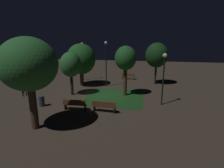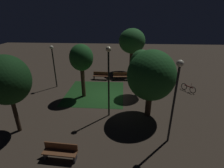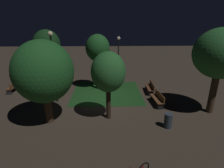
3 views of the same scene
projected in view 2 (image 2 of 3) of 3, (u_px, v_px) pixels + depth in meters
The scene contains 15 objects.
ground_plane at pixel (108, 95), 15.68m from camera, with size 60.00×60.00×0.00m, color #3D3328.
grass_lawn at pixel (95, 93), 16.18m from camera, with size 5.45×5.74×0.01m, color #194219.
bench_front_right at pixel (121, 76), 19.27m from camera, with size 1.83×0.62×0.88m.
bench_lawn_edge at pixel (101, 75), 19.41m from camera, with size 1.82×0.57×0.88m.
bench_by_lamp at pixel (60, 151), 8.66m from camera, with size 1.83×0.59×0.88m.
tree_left_canopy at pixel (141, 64), 14.85m from camera, with size 2.03×2.03×4.24m.
tree_right_canopy at pixel (81, 59), 14.18m from camera, with size 2.03×2.03×4.80m.
tree_back_right at pixel (151, 76), 11.45m from camera, with size 3.34×3.34×4.94m.
tree_back_left at pixel (132, 41), 20.81m from camera, with size 3.28×3.28×5.51m.
tree_near_wall at pixel (7, 80), 9.59m from camera, with size 2.66×2.66×5.03m.
lamp_post_path_center at pixel (109, 72), 11.27m from camera, with size 0.36×0.36×5.18m.
lamp_post_plaza_west at pixel (53, 59), 16.45m from camera, with size 0.36×0.36×4.30m.
lamp_post_near_wall at pixel (176, 90), 8.77m from camera, with size 0.36×0.36×5.00m.
trash_bin at pixel (147, 77), 18.90m from camera, with size 0.46×0.46×0.88m, color #2D3842.
bicycle at pixel (188, 88), 16.41m from camera, with size 0.99×1.37×0.93m.
Camera 2 is at (-1.35, 13.98, 7.05)m, focal length 26.71 mm.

